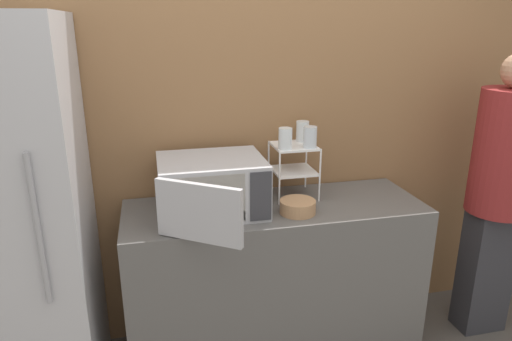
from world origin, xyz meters
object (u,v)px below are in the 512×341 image
at_px(dish_rack, 294,159).
at_px(refrigerator, 7,225).
at_px(bowl, 298,207).
at_px(glass_front_right, 310,137).
at_px(person, 500,185).
at_px(glass_front_left, 285,139).
at_px(glass_back_right, 302,131).
at_px(microwave, 211,186).

relative_size(dish_rack, refrigerator, 0.16).
bearing_deg(refrigerator, bowl, -3.65).
relative_size(dish_rack, glass_front_right, 2.61).
distance_m(bowl, refrigerator, 1.41).
distance_m(person, refrigerator, 2.65).
distance_m(glass_front_right, refrigerator, 1.56).
bearing_deg(glass_front_left, person, -7.14).
bearing_deg(glass_back_right, dish_rack, -134.33).
distance_m(glass_front_left, glass_back_right, 0.20).
bearing_deg(dish_rack, microwave, -164.54).
bearing_deg(glass_back_right, glass_front_left, -135.36).
xyz_separation_m(glass_front_right, refrigerator, (-1.52, -0.09, -0.32)).
distance_m(dish_rack, person, 1.22).
distance_m(glass_back_right, refrigerator, 1.58).
relative_size(bowl, person, 0.11).
bearing_deg(refrigerator, person, -1.52).
height_order(microwave, refrigerator, refrigerator).
distance_m(bowl, person, 1.24).
xyz_separation_m(glass_front_left, glass_back_right, (0.14, 0.14, 0.00)).
distance_m(glass_back_right, bowl, 0.47).
relative_size(glass_back_right, person, 0.07).
relative_size(microwave, glass_back_right, 6.02).
xyz_separation_m(bowl, refrigerator, (-1.40, 0.09, 0.01)).
xyz_separation_m(person, refrigerator, (-2.65, 0.07, -0.01)).
height_order(glass_front_right, person, person).
xyz_separation_m(glass_front_right, person, (1.12, -0.16, -0.31)).
bearing_deg(person, microwave, 176.81).
bearing_deg(bowl, microwave, 165.41).
distance_m(microwave, dish_rack, 0.51).
height_order(glass_front_left, bowl, glass_front_left).
xyz_separation_m(microwave, refrigerator, (-0.97, -0.02, -0.10)).
distance_m(glass_front_right, person, 1.18).
bearing_deg(glass_front_right, glass_front_left, -179.80).
relative_size(dish_rack, bowl, 1.60).
height_order(glass_back_right, bowl, glass_back_right).
relative_size(glass_front_left, glass_front_right, 1.00).
distance_m(dish_rack, glass_front_right, 0.17).
xyz_separation_m(glass_front_left, bowl, (0.02, -0.18, -0.32)).
bearing_deg(person, refrigerator, 178.48).
distance_m(microwave, glass_front_right, 0.60).
relative_size(glass_back_right, glass_front_right, 1.00).
relative_size(microwave, glass_front_left, 6.02).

